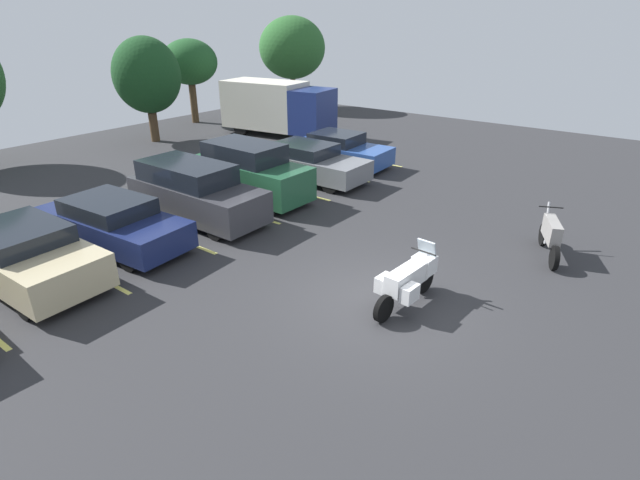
# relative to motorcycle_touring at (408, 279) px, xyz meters

# --- Properties ---
(ground) EXTENTS (44.00, 44.00, 0.10)m
(ground) POSITION_rel_motorcycle_touring_xyz_m (-0.30, 0.59, -0.68)
(ground) COLOR #2D2D30
(motorcycle_touring) EXTENTS (2.27, 0.93, 1.35)m
(motorcycle_touring) POSITION_rel_motorcycle_touring_xyz_m (0.00, 0.00, 0.00)
(motorcycle_touring) COLOR black
(motorcycle_touring) RESTS_ON ground
(motorcycle_second) EXTENTS (2.01, 1.01, 1.27)m
(motorcycle_second) POSITION_rel_motorcycle_touring_xyz_m (4.46, -1.89, -0.03)
(motorcycle_second) COLOR black
(motorcycle_second) RESTS_ON ground
(parking_stripes) EXTENTS (21.41, 4.93, 0.01)m
(parking_stripes) POSITION_rel_motorcycle_touring_xyz_m (-0.86, 7.83, -0.63)
(parking_stripes) COLOR #EAE066
(parking_stripes) RESTS_ON ground
(car_champagne) EXTENTS (2.04, 4.37, 1.45)m
(car_champagne) POSITION_rel_motorcycle_touring_xyz_m (-4.62, 7.77, 0.09)
(car_champagne) COLOR #C1B289
(car_champagne) RESTS_ON ground
(car_navy) EXTENTS (2.14, 4.81, 1.38)m
(car_navy) POSITION_rel_motorcycle_touring_xyz_m (-2.16, 8.06, 0.05)
(car_navy) COLOR navy
(car_navy) RESTS_ON ground
(car_charcoal) EXTENTS (1.82, 4.75, 1.80)m
(car_charcoal) POSITION_rel_motorcycle_touring_xyz_m (0.56, 7.80, 0.26)
(car_charcoal) COLOR #38383D
(car_charcoal) RESTS_ON ground
(car_green) EXTENTS (1.87, 4.61, 1.97)m
(car_green) POSITION_rel_motorcycle_touring_xyz_m (2.99, 7.83, 0.33)
(car_green) COLOR #235638
(car_green) RESTS_ON ground
(car_grey) EXTENTS (1.91, 4.83, 1.42)m
(car_grey) POSITION_rel_motorcycle_touring_xyz_m (5.97, 7.55, 0.08)
(car_grey) COLOR slate
(car_grey) RESTS_ON ground
(car_blue) EXTENTS (2.02, 4.42, 1.39)m
(car_blue) POSITION_rel_motorcycle_touring_xyz_m (8.41, 7.72, 0.04)
(car_blue) COLOR #2D519E
(car_blue) RESTS_ON ground
(box_truck) EXTENTS (3.03, 6.29, 2.80)m
(box_truck) POSITION_rel_motorcycle_touring_xyz_m (11.31, 13.85, 0.88)
(box_truck) COLOR navy
(box_truck) RESTS_ON ground
(tree_center_right) EXTENTS (3.29, 3.29, 5.11)m
(tree_center_right) POSITION_rel_motorcycle_touring_xyz_m (6.36, 17.98, 2.63)
(tree_center_right) COLOR #4C3823
(tree_center_right) RESTS_ON ground
(tree_center) EXTENTS (4.47, 4.47, 6.01)m
(tree_center) POSITION_rel_motorcycle_touring_xyz_m (18.48, 18.73, 3.36)
(tree_center) COLOR #4C3823
(tree_center) RESTS_ON ground
(tree_rear) EXTENTS (3.22, 3.22, 4.79)m
(tree_rear) POSITION_rel_motorcycle_touring_xyz_m (10.90, 20.23, 2.84)
(tree_rear) COLOR #4C3823
(tree_rear) RESTS_ON ground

